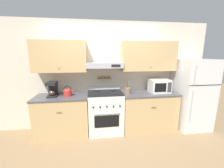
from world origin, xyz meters
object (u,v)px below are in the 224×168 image
stove_range (105,112)px  refrigerator (192,94)px  coffee_maker (53,89)px  microwave (159,86)px  utensil_crock (128,90)px  tea_kettle (68,92)px

stove_range → refrigerator: size_ratio=0.61×
refrigerator → stove_range: bearing=178.5°
stove_range → coffee_maker: coffee_maker is taller
coffee_maker → microwave: 2.45m
stove_range → utensil_crock: bearing=1.8°
coffee_maker → microwave: coffee_maker is taller
stove_range → coffee_maker: size_ratio=3.13×
stove_range → utensil_crock: (0.52, 0.02, 0.49)m
stove_range → coffee_maker: (-1.14, 0.05, 0.58)m
tea_kettle → coffee_maker: (-0.32, 0.03, 0.08)m
refrigerator → microwave: size_ratio=3.68×
microwave → utensil_crock: size_ratio=1.54×
refrigerator → utensil_crock: refrigerator is taller
tea_kettle → microwave: size_ratio=0.50×
coffee_maker → refrigerator: bearing=-1.9°
tea_kettle → stove_range: bearing=-1.1°
microwave → coffee_maker: bearing=179.6°
refrigerator → coffee_maker: size_ratio=5.17×
refrigerator → tea_kettle: refrigerator is taller
tea_kettle → microwave: microwave is taller
utensil_crock → tea_kettle: bearing=-180.0°
coffee_maker → utensil_crock: bearing=-1.2°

